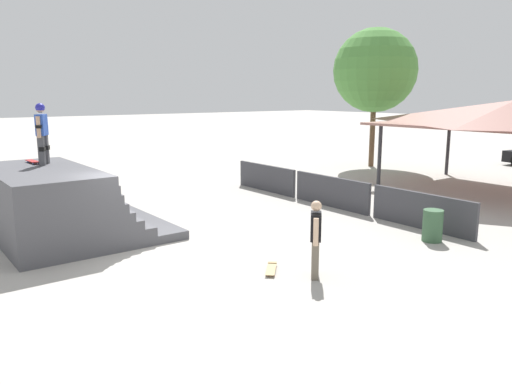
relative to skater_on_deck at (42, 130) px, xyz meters
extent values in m
plane|color=#ADA8A0|center=(3.46, 1.41, -2.88)|extent=(160.00, 160.00, 0.00)
cube|color=#4C4C51|center=(0.80, 0.62, -2.76)|extent=(4.78, 4.25, 0.24)
cube|color=#4C4C51|center=(0.80, 0.16, -2.52)|extent=(4.78, 3.33, 0.24)
cube|color=#4C4C51|center=(0.80, -0.01, -2.28)|extent=(4.78, 2.99, 0.24)
cube|color=#4C4C51|center=(0.80, -0.13, -2.04)|extent=(4.78, 2.76, 0.24)
cube|color=#4C4C51|center=(0.80, -0.21, -1.81)|extent=(4.78, 2.60, 0.24)
cube|color=#4C4C51|center=(0.80, -0.27, -1.57)|extent=(4.78, 2.48, 0.24)
cube|color=#4C4C51|center=(0.80, -0.30, -1.33)|extent=(4.78, 2.41, 0.24)
cube|color=#4C4C51|center=(0.80, -0.33, -1.09)|extent=(4.78, 2.36, 0.24)
cylinder|color=silver|center=(0.80, 0.84, -1.01)|extent=(4.68, 0.07, 0.07)
cube|color=#4C4C51|center=(0.15, -0.09, -0.57)|extent=(0.21, 0.21, 0.82)
cube|color=black|center=(0.17, -0.07, -0.52)|extent=(0.24, 0.22, 0.12)
cube|color=#4C4C51|center=(-0.15, 0.09, -0.57)|extent=(0.21, 0.21, 0.82)
cube|color=black|center=(-0.14, 0.12, -0.52)|extent=(0.24, 0.22, 0.12)
cube|color=blue|center=(0.00, 0.00, 0.13)|extent=(0.49, 0.42, 0.58)
cylinder|color=tan|center=(0.24, -0.14, 0.09)|extent=(0.15, 0.15, 0.58)
cylinder|color=black|center=(0.24, -0.14, 0.10)|extent=(0.22, 0.22, 0.09)
cylinder|color=tan|center=(-0.24, 0.14, 0.09)|extent=(0.15, 0.15, 0.58)
cylinder|color=black|center=(-0.24, 0.14, 0.10)|extent=(0.22, 0.22, 0.09)
sphere|color=tan|center=(0.00, 0.00, 0.57)|extent=(0.22, 0.22, 0.22)
sphere|color=#232399|center=(0.00, 0.00, 0.60)|extent=(0.25, 0.25, 0.25)
cylinder|color=blue|center=(-0.25, -0.10, -0.95)|extent=(0.05, 0.03, 0.05)
cylinder|color=blue|center=(-0.24, -0.24, -0.95)|extent=(0.05, 0.03, 0.05)
cylinder|color=blue|center=(-0.76, -0.13, -0.95)|extent=(0.05, 0.03, 0.05)
cylinder|color=blue|center=(-0.75, -0.27, -0.95)|extent=(0.05, 0.03, 0.05)
cube|color=#B22323|center=(-0.50, -0.19, -0.91)|extent=(0.83, 0.25, 0.02)
cube|color=#B22323|center=(-0.13, -0.17, -0.90)|extent=(0.11, 0.21, 0.02)
cube|color=#6B6051|center=(7.13, 3.61, -2.47)|extent=(0.22, 0.22, 0.82)
cube|color=#6B6051|center=(7.39, 3.36, -2.47)|extent=(0.22, 0.22, 0.82)
cube|color=black|center=(7.26, 3.49, -1.77)|extent=(0.47, 0.47, 0.58)
cylinder|color=beige|center=(7.06, 3.68, -1.81)|extent=(0.15, 0.15, 0.58)
cylinder|color=beige|center=(7.46, 3.30, -1.81)|extent=(0.15, 0.15, 0.58)
sphere|color=beige|center=(7.26, 3.49, -1.33)|extent=(0.23, 0.23, 0.23)
cylinder|color=red|center=(6.23, 3.05, -2.85)|extent=(0.06, 0.06, 0.05)
cylinder|color=red|center=(6.33, 3.15, -2.85)|extent=(0.06, 0.06, 0.05)
cylinder|color=red|center=(6.60, 2.70, -2.85)|extent=(0.06, 0.06, 0.05)
cylinder|color=red|center=(6.70, 2.81, -2.85)|extent=(0.06, 0.06, 0.05)
cube|color=tan|center=(6.47, 2.93, -2.82)|extent=(0.73, 0.71, 0.02)
cube|color=tan|center=(6.19, 3.19, -2.80)|extent=(0.21, 0.21, 0.02)
cube|color=#3D3D42|center=(-0.94, 8.65, -2.35)|extent=(3.40, 0.12, 1.05)
cube|color=#3D3D42|center=(2.68, 8.65, -2.35)|extent=(3.40, 0.12, 1.05)
cube|color=#3D3D42|center=(6.30, 8.65, -2.35)|extent=(3.40, 0.12, 1.05)
cylinder|color=#2D2D33|center=(1.06, 13.17, -1.59)|extent=(0.16, 0.16, 2.57)
cylinder|color=#2D2D33|center=(1.06, 18.27, -1.59)|extent=(0.16, 0.16, 2.57)
cylinder|color=brown|center=(-3.00, 17.53, -1.13)|extent=(0.28, 0.28, 3.50)
sphere|color=#4C893D|center=(-3.00, 17.53, 2.19)|extent=(4.35, 4.35, 4.35)
cylinder|color=#385B3D|center=(7.25, 7.79, -2.45)|extent=(0.52, 0.52, 0.85)
camera|label=1|loc=(14.58, -3.65, 0.96)|focal=35.00mm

